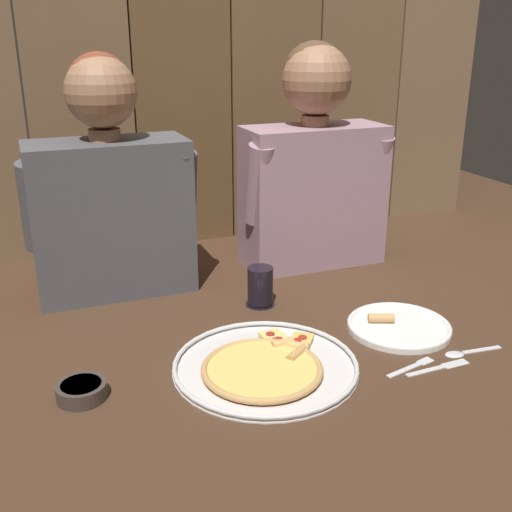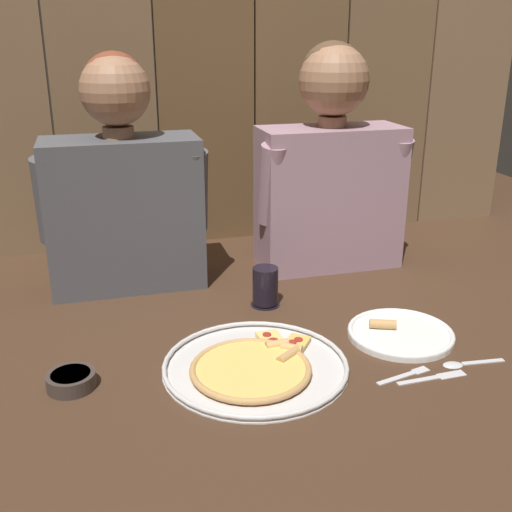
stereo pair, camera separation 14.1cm
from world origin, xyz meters
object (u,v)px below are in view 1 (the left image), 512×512
at_px(dipping_bowl, 82,390).
at_px(pizza_tray, 265,366).
at_px(drinking_glass, 260,287).
at_px(dinner_plate, 399,326).
at_px(diner_left, 109,189).
at_px(diner_right, 314,163).

bearing_deg(dipping_bowl, pizza_tray, -4.96).
xyz_separation_m(pizza_tray, drinking_glass, (0.11, 0.31, 0.04)).
height_order(dinner_plate, dipping_bowl, dinner_plate).
height_order(dipping_bowl, diner_left, diner_left).
xyz_separation_m(dipping_bowl, diner_left, (0.15, 0.51, 0.27)).
bearing_deg(diner_left, drinking_glass, -36.00).
bearing_deg(pizza_tray, diner_left, 111.74).
relative_size(pizza_tray, drinking_glass, 3.82).
height_order(pizza_tray, dipping_bowl, dipping_bowl).
height_order(drinking_glass, diner_right, diner_right).
height_order(pizza_tray, diner_right, diner_right).
distance_m(dinner_plate, dipping_bowl, 0.74).
bearing_deg(dinner_plate, dipping_bowl, -178.28).
distance_m(diner_left, diner_right, 0.59).
distance_m(drinking_glass, diner_left, 0.47).
height_order(drinking_glass, dipping_bowl, drinking_glass).
relative_size(dipping_bowl, diner_right, 0.15).
xyz_separation_m(drinking_glass, diner_right, (0.26, 0.24, 0.26)).
bearing_deg(diner_right, drinking_glass, -137.80).
bearing_deg(diner_right, dipping_bowl, -145.40).
bearing_deg(drinking_glass, dipping_bowl, -150.27).
relative_size(dipping_bowl, diner_left, 0.16).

